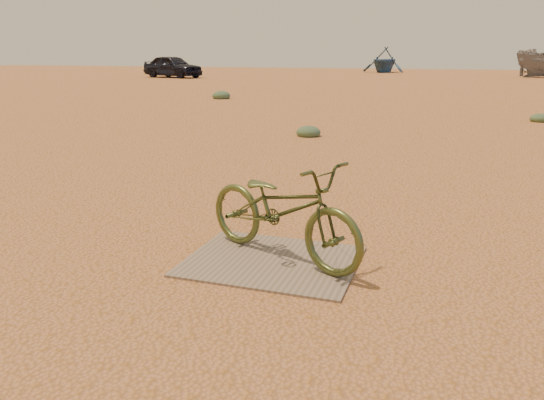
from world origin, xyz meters
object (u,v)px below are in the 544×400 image
(car, at_px, (173,66))
(plywood_board, at_px, (272,261))
(boat_near_left, at_px, (163,68))
(boat_far_left, at_px, (384,60))
(bicycle, at_px, (282,209))

(car, bearing_deg, plywood_board, -133.85)
(boat_near_left, bearing_deg, plywood_board, -61.91)
(boat_far_left, bearing_deg, car, -120.21)
(plywood_board, height_order, boat_near_left, boat_near_left)
(plywood_board, relative_size, bicycle, 0.86)
(bicycle, relative_size, boat_near_left, 0.36)
(bicycle, height_order, boat_far_left, boat_far_left)
(car, relative_size, boat_far_left, 1.08)
(bicycle, distance_m, boat_far_left, 47.72)
(car, distance_m, boat_near_left, 8.19)
(bicycle, relative_size, boat_far_left, 0.40)
(bicycle, height_order, boat_near_left, boat_near_left)
(boat_far_left, bearing_deg, bicycle, -72.82)
(boat_near_left, relative_size, boat_far_left, 1.10)
(boat_near_left, bearing_deg, bicycle, -61.78)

